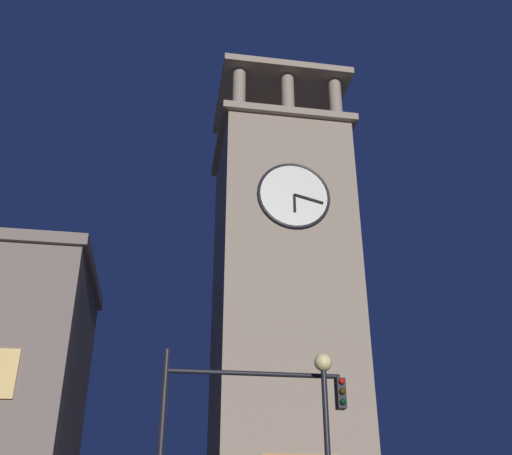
# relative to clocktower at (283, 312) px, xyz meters

# --- Properties ---
(clocktower) EXTENTS (7.13, 6.84, 26.44)m
(clocktower) POSITION_rel_clocktower_xyz_m (0.00, 0.00, 0.00)
(clocktower) COLOR gray
(clocktower) RESTS_ON ground_plane
(traffic_signal_near) EXTENTS (4.56, 0.41, 5.39)m
(traffic_signal_near) POSITION_rel_clocktower_xyz_m (4.08, 12.91, -7.26)
(traffic_signal_near) COLOR black
(traffic_signal_near) RESTS_ON ground_plane
(street_lamp) EXTENTS (0.44, 0.44, 5.32)m
(street_lamp) POSITION_rel_clocktower_xyz_m (1.81, 13.39, -7.19)
(street_lamp) COLOR black
(street_lamp) RESTS_ON ground_plane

